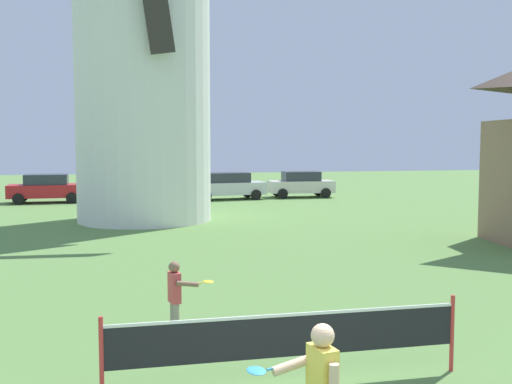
% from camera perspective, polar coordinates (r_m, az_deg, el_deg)
% --- Properties ---
extents(windmill, '(9.23, 6.32, 15.71)m').
position_cam_1_polar(windmill, '(25.77, -10.85, 14.69)').
color(windmill, white).
rests_on(windmill, ground_plane).
extents(tennis_net, '(4.90, 0.06, 1.10)m').
position_cam_1_polar(tennis_net, '(8.16, 3.12, -13.63)').
color(tennis_net, red).
rests_on(tennis_net, ground_plane).
extents(player_far, '(0.79, 0.42, 1.28)m').
position_cam_1_polar(player_far, '(10.22, -7.70, -9.65)').
color(player_far, '#9E937F').
rests_on(player_far, ground_plane).
extents(parked_car_red, '(4.04, 1.96, 1.56)m').
position_cam_1_polar(parked_car_red, '(34.60, -19.46, 0.37)').
color(parked_car_red, red).
rests_on(parked_car_red, ground_plane).
extents(parked_car_blue, '(4.15, 2.12, 1.56)m').
position_cam_1_polar(parked_car_blue, '(34.81, -11.43, 0.57)').
color(parked_car_blue, '#334C99').
rests_on(parked_car_blue, ground_plane).
extents(parked_car_silver, '(4.47, 2.20, 1.56)m').
position_cam_1_polar(parked_car_silver, '(34.54, -2.76, 0.63)').
color(parked_car_silver, silver).
rests_on(parked_car_silver, ground_plane).
extents(parked_car_cream, '(3.94, 2.06, 1.56)m').
position_cam_1_polar(parked_car_cream, '(36.01, 4.34, 0.78)').
color(parked_car_cream, silver).
rests_on(parked_car_cream, ground_plane).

